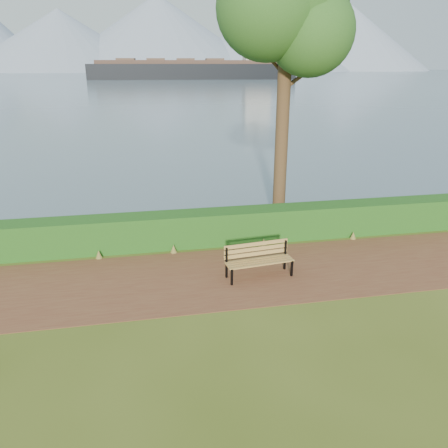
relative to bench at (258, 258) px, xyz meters
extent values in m
plane|color=#445418|center=(-0.92, -0.17, -0.50)|extent=(140.00, 140.00, 0.00)
cube|color=brown|center=(-0.92, 0.13, -0.50)|extent=(40.00, 3.40, 0.01)
cube|color=#194212|center=(-0.92, 2.43, 0.00)|extent=(32.00, 0.85, 1.00)
cube|color=#415569|center=(-0.92, 259.83, -0.50)|extent=(700.00, 510.00, 0.00)
cone|color=gray|center=(-60.92, 394.83, 23.50)|extent=(160.00, 160.00, 48.00)
cone|color=gray|center=(19.08, 404.83, 30.50)|extent=(190.00, 190.00, 62.00)
cone|color=gray|center=(109.08, 399.83, 24.50)|extent=(170.00, 170.00, 50.00)
cone|color=gray|center=(199.08, 409.83, 28.50)|extent=(150.00, 150.00, 58.00)
cone|color=gray|center=(-10.92, 429.83, 17.00)|extent=(120.00, 120.00, 35.00)
cone|color=gray|center=(149.08, 424.83, 19.50)|extent=(130.00, 130.00, 40.00)
cube|color=black|center=(-0.77, -0.40, -0.28)|extent=(0.05, 0.06, 0.44)
cube|color=black|center=(-0.82, 0.03, -0.09)|extent=(0.05, 0.06, 0.83)
cube|color=black|center=(-0.80, -0.18, -0.10)|extent=(0.11, 0.51, 0.05)
cube|color=black|center=(0.84, -0.21, -0.28)|extent=(0.05, 0.06, 0.44)
cube|color=black|center=(0.79, 0.22, -0.09)|extent=(0.05, 0.06, 0.83)
cube|color=black|center=(0.82, 0.01, -0.10)|extent=(0.11, 0.51, 0.05)
cube|color=#A3773F|center=(0.03, -0.27, -0.07)|extent=(1.74, 0.29, 0.03)
cube|color=#A3773F|center=(0.02, -0.15, -0.07)|extent=(1.74, 0.29, 0.03)
cube|color=#A3773F|center=(0.00, -0.03, -0.07)|extent=(1.74, 0.29, 0.03)
cube|color=#A3773F|center=(-0.01, 0.09, -0.07)|extent=(1.74, 0.29, 0.03)
cube|color=#A3773F|center=(-0.02, 0.15, 0.05)|extent=(1.73, 0.25, 0.10)
cube|color=#A3773F|center=(-0.02, 0.15, 0.18)|extent=(1.73, 0.25, 0.10)
cube|color=#A3773F|center=(-0.02, 0.15, 0.32)|extent=(1.73, 0.25, 0.10)
cylinder|color=#331F14|center=(1.84, 4.10, 3.38)|extent=(0.43, 0.43, 7.77)
sphere|color=#1C4717|center=(2.67, 4.71, 5.98)|extent=(2.81, 2.81, 2.81)
sphere|color=#1C4717|center=(1.09, 3.62, 6.19)|extent=(3.02, 3.02, 3.02)
sphere|color=#1C4717|center=(2.39, 3.48, 5.54)|extent=(2.59, 2.59, 2.59)
cylinder|color=#331F14|center=(2.33, 4.10, 4.25)|extent=(1.14, 0.13, 0.85)
cylinder|color=#331F14|center=(1.41, 4.21, 4.79)|extent=(0.88, 0.41, 0.78)
cube|color=black|center=(18.71, 164.72, 1.16)|extent=(77.85, 18.19, 7.71)
cube|color=#453129|center=(18.71, 164.72, 5.67)|extent=(71.61, 16.50, 1.32)
cube|color=beige|center=(43.31, 162.77, 11.62)|extent=(10.61, 9.85, 12.12)
cylinder|color=black|center=(43.31, 162.77, 18.79)|extent=(2.64, 2.64, 3.86)
cube|color=brown|center=(-5.90, 166.68, 6.56)|extent=(7.17, 7.77, 0.88)
cube|color=brown|center=(5.09, 165.80, 6.56)|extent=(7.17, 7.77, 0.88)
cube|color=brown|center=(16.07, 164.93, 6.56)|extent=(7.17, 7.77, 0.88)
cube|color=brown|center=(27.06, 164.06, 6.56)|extent=(7.17, 7.77, 0.88)
camera|label=1|loc=(-2.78, -9.81, 4.63)|focal=35.00mm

